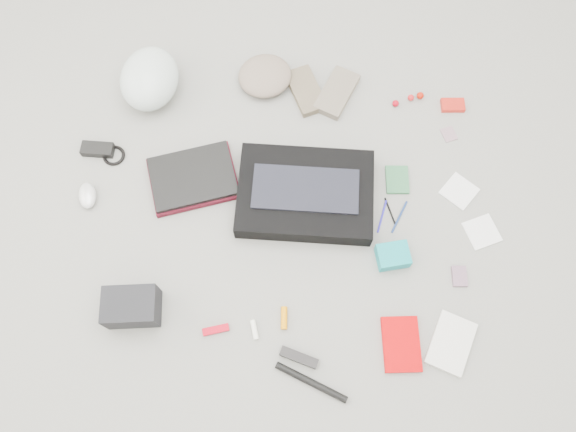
# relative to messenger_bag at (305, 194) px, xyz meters

# --- Properties ---
(ground_plane) EXTENTS (4.00, 4.00, 0.00)m
(ground_plane) POSITION_rel_messenger_bag_xyz_m (-0.06, -0.10, -0.04)
(ground_plane) COLOR slate
(messenger_bag) EXTENTS (0.51, 0.36, 0.08)m
(messenger_bag) POSITION_rel_messenger_bag_xyz_m (0.00, 0.00, 0.00)
(messenger_bag) COLOR black
(messenger_bag) RESTS_ON ground_plane
(bag_flap) EXTENTS (0.39, 0.18, 0.01)m
(bag_flap) POSITION_rel_messenger_bag_xyz_m (0.00, 0.00, 0.05)
(bag_flap) COLOR black
(bag_flap) RESTS_ON messenger_bag
(laptop_sleeve) EXTENTS (0.39, 0.34, 0.02)m
(laptop_sleeve) POSITION_rel_messenger_bag_xyz_m (-0.44, 0.05, -0.03)
(laptop_sleeve) COLOR #4C0C18
(laptop_sleeve) RESTS_ON ground_plane
(laptop) EXTENTS (0.37, 0.32, 0.02)m
(laptop) POSITION_rel_messenger_bag_xyz_m (-0.44, 0.05, -0.01)
(laptop) COLOR black
(laptop) RESTS_ON laptop_sleeve
(bike_helmet) EXTENTS (0.25, 0.31, 0.17)m
(bike_helmet) POSITION_rel_messenger_bag_xyz_m (-0.65, 0.45, 0.04)
(bike_helmet) COLOR silver
(bike_helmet) RESTS_ON ground_plane
(beanie) EXTENTS (0.29, 0.28, 0.08)m
(beanie) POSITION_rel_messenger_bag_xyz_m (-0.19, 0.52, -0.00)
(beanie) COLOR gray
(beanie) RESTS_ON ground_plane
(mitten_left) EXTENTS (0.19, 0.24, 0.03)m
(mitten_left) POSITION_rel_messenger_bag_xyz_m (-0.02, 0.47, -0.03)
(mitten_left) COLOR brown
(mitten_left) RESTS_ON ground_plane
(mitten_right) EXTENTS (0.19, 0.25, 0.03)m
(mitten_right) POSITION_rel_messenger_bag_xyz_m (0.11, 0.47, -0.03)
(mitten_right) COLOR #74695A
(mitten_right) RESTS_ON ground_plane
(power_brick) EXTENTS (0.13, 0.06, 0.03)m
(power_brick) POSITION_rel_messenger_bag_xyz_m (-0.83, 0.15, -0.03)
(power_brick) COLOR black
(power_brick) RESTS_ON ground_plane
(cable_coil) EXTENTS (0.10, 0.10, 0.01)m
(cable_coil) POSITION_rel_messenger_bag_xyz_m (-0.76, 0.13, -0.04)
(cable_coil) COLOR black
(cable_coil) RESTS_ON ground_plane
(mouse) EXTENTS (0.09, 0.12, 0.04)m
(mouse) POSITION_rel_messenger_bag_xyz_m (-0.83, -0.05, -0.02)
(mouse) COLOR silver
(mouse) RESTS_ON ground_plane
(camera_bag) EXTENTS (0.20, 0.15, 0.12)m
(camera_bag) POSITION_rel_messenger_bag_xyz_m (-0.58, -0.47, 0.02)
(camera_bag) COLOR black
(camera_bag) RESTS_ON ground_plane
(multitool) EXTENTS (0.10, 0.05, 0.01)m
(multitool) POSITION_rel_messenger_bag_xyz_m (-0.29, -0.52, -0.03)
(multitool) COLOR #B00112
(multitool) RESTS_ON ground_plane
(toiletry_tube_white) EXTENTS (0.04, 0.07, 0.02)m
(toiletry_tube_white) POSITION_rel_messenger_bag_xyz_m (-0.15, -0.52, -0.03)
(toiletry_tube_white) COLOR white
(toiletry_tube_white) RESTS_ON ground_plane
(toiletry_tube_orange) EXTENTS (0.03, 0.08, 0.02)m
(toiletry_tube_orange) POSITION_rel_messenger_bag_xyz_m (-0.05, -0.47, -0.03)
(toiletry_tube_orange) COLOR orange
(toiletry_tube_orange) RESTS_ON ground_plane
(u_lock) EXTENTS (0.14, 0.07, 0.03)m
(u_lock) POSITION_rel_messenger_bag_xyz_m (0.01, -0.60, -0.03)
(u_lock) COLOR black
(u_lock) RESTS_ON ground_plane
(bike_pump) EXTENTS (0.25, 0.12, 0.02)m
(bike_pump) POSITION_rel_messenger_bag_xyz_m (0.05, -0.68, -0.03)
(bike_pump) COLOR black
(bike_pump) RESTS_ON ground_plane
(book_red) EXTENTS (0.14, 0.20, 0.02)m
(book_red) POSITION_rel_messenger_bag_xyz_m (0.36, -0.53, -0.03)
(book_red) COLOR #D60103
(book_red) RESTS_ON ground_plane
(book_white) EXTENTS (0.19, 0.23, 0.02)m
(book_white) POSITION_rel_messenger_bag_xyz_m (0.53, -0.52, -0.03)
(book_white) COLOR silver
(book_white) RESTS_ON ground_plane
(notepad) EXTENTS (0.09, 0.12, 0.01)m
(notepad) POSITION_rel_messenger_bag_xyz_m (0.35, 0.10, -0.04)
(notepad) COLOR #2C643D
(notepad) RESTS_ON ground_plane
(pen_blue) EXTENTS (0.04, 0.13, 0.01)m
(pen_blue) POSITION_rel_messenger_bag_xyz_m (0.30, -0.06, -0.04)
(pen_blue) COLOR #251EA4
(pen_blue) RESTS_ON ground_plane
(pen_black) EXTENTS (0.05, 0.11, 0.01)m
(pen_black) POSITION_rel_messenger_bag_xyz_m (0.33, -0.04, -0.04)
(pen_black) COLOR black
(pen_black) RESTS_ON ground_plane
(pen_navy) EXTENTS (0.07, 0.13, 0.01)m
(pen_navy) POSITION_rel_messenger_bag_xyz_m (0.36, -0.06, -0.04)
(pen_navy) COLOR navy
(pen_navy) RESTS_ON ground_plane
(accordion_wallet) EXTENTS (0.13, 0.12, 0.06)m
(accordion_wallet) POSITION_rel_messenger_bag_xyz_m (0.33, -0.22, -0.01)
(accordion_wallet) COLOR #078B92
(accordion_wallet) RESTS_ON ground_plane
(card_deck) EXTENTS (0.06, 0.08, 0.01)m
(card_deck) POSITION_rel_messenger_bag_xyz_m (0.58, -0.28, -0.04)
(card_deck) COLOR slate
(card_deck) RESTS_ON ground_plane
(napkin_top) EXTENTS (0.16, 0.16, 0.01)m
(napkin_top) POSITION_rel_messenger_bag_xyz_m (0.59, 0.06, -0.04)
(napkin_top) COLOR silver
(napkin_top) RESTS_ON ground_plane
(napkin_bottom) EXTENTS (0.15, 0.15, 0.01)m
(napkin_bottom) POSITION_rel_messenger_bag_xyz_m (0.67, -0.10, -0.04)
(napkin_bottom) COLOR silver
(napkin_bottom) RESTS_ON ground_plane
(lollipop_a) EXTENTS (0.03, 0.03, 0.03)m
(lollipop_a) POSITION_rel_messenger_bag_xyz_m (0.35, 0.44, -0.03)
(lollipop_a) COLOR #A90514
(lollipop_a) RESTS_ON ground_plane
(lollipop_b) EXTENTS (0.03, 0.03, 0.03)m
(lollipop_b) POSITION_rel_messenger_bag_xyz_m (0.41, 0.47, -0.03)
(lollipop_b) COLOR red
(lollipop_b) RESTS_ON ground_plane
(lollipop_c) EXTENTS (0.03, 0.03, 0.03)m
(lollipop_c) POSITION_rel_messenger_bag_xyz_m (0.45, 0.48, -0.03)
(lollipop_c) COLOR #AA1404
(lollipop_c) RESTS_ON ground_plane
(altoids_tin) EXTENTS (0.10, 0.07, 0.02)m
(altoids_tin) POSITION_rel_messenger_bag_xyz_m (0.58, 0.45, -0.03)
(altoids_tin) COLOR red
(altoids_tin) RESTS_ON ground_plane
(stamp_sheet) EXTENTS (0.07, 0.08, 0.00)m
(stamp_sheet) POSITION_rel_messenger_bag_xyz_m (0.56, 0.31, -0.04)
(stamp_sheet) COLOR gray
(stamp_sheet) RESTS_ON ground_plane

